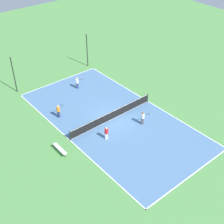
{
  "coord_description": "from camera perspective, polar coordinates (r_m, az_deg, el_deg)",
  "views": [
    {
      "loc": [
        -16.4,
        -19.79,
        19.29
      ],
      "look_at": [
        0.0,
        0.0,
        0.9
      ],
      "focal_mm": 50.0,
      "sensor_mm": 36.0,
      "label": 1
    }
  ],
  "objects": [
    {
      "name": "player_near_white",
      "position": [
        37.04,
        -6.39,
        5.44
      ],
      "size": [
        0.99,
        0.66,
        1.43
      ],
      "rotation": [
        0.0,
        0.0,
        5.89
      ],
      "color": "navy",
      "rests_on": "court_surface"
    },
    {
      "name": "court_surface",
      "position": [
        32.13,
        -0.0,
        -1.29
      ],
      "size": [
        10.5,
        20.5,
        0.02
      ],
      "color": "#4C729E",
      "rests_on": "ground_plane"
    },
    {
      "name": "tennis_net",
      "position": [
        31.82,
        -0.0,
        -0.53
      ],
      "size": [
        10.3,
        0.1,
        1.01
      ],
      "color": "black",
      "rests_on": "court_surface"
    },
    {
      "name": "ground_plane",
      "position": [
        32.14,
        -0.0,
        -1.31
      ],
      "size": [
        80.0,
        80.0,
        0.0
      ],
      "primitive_type": "plane",
      "color": "#518E47"
    },
    {
      "name": "tennis_ball_midcourt",
      "position": [
        30.11,
        18.57,
        -6.39
      ],
      "size": [
        0.07,
        0.07,
        0.07
      ],
      "primitive_type": "sphere",
      "color": "#CCE033",
      "rests_on": "court_surface"
    },
    {
      "name": "player_coach_red",
      "position": [
        29.22,
        -1.03,
        -3.75
      ],
      "size": [
        0.5,
        0.5,
        1.36
      ],
      "rotation": [
        0.0,
        0.0,
        2.57
      ],
      "color": "white",
      "rests_on": "court_surface"
    },
    {
      "name": "tennis_ball_right_alley",
      "position": [
        29.98,
        -2.51,
        -4.37
      ],
      "size": [
        0.07,
        0.07,
        0.07
      ],
      "primitive_type": "sphere",
      "color": "#CCE033",
      "rests_on": "court_surface"
    },
    {
      "name": "player_center_orange",
      "position": [
        32.4,
        -9.77,
        0.29
      ],
      "size": [
        0.99,
        0.65,
        1.46
      ],
      "rotation": [
        0.0,
        0.0,
        0.37
      ],
      "color": "navy",
      "rests_on": "court_surface"
    },
    {
      "name": "tennis_ball_near_net",
      "position": [
        30.27,
        -3.55,
        -3.96
      ],
      "size": [
        0.07,
        0.07,
        0.07
      ],
      "primitive_type": "sphere",
      "color": "#CCE033",
      "rests_on": "court_surface"
    },
    {
      "name": "fence_post_back_left",
      "position": [
        37.2,
        -17.52,
        6.49
      ],
      "size": [
        0.12,
        0.12,
        4.41
      ],
      "color": "black",
      "rests_on": "ground_plane"
    },
    {
      "name": "player_far_white",
      "position": [
        31.13,
        5.64,
        -0.96
      ],
      "size": [
        0.99,
        0.68,
        1.45
      ],
      "rotation": [
        0.0,
        0.0,
        5.86
      ],
      "color": "#4C4C51",
      "rests_on": "court_surface"
    },
    {
      "name": "bench",
      "position": [
        28.43,
        -9.5,
        -6.68
      ],
      "size": [
        0.36,
        1.92,
        0.45
      ],
      "rotation": [
        0.0,
        0.0,
        1.57
      ],
      "color": "silver",
      "rests_on": "ground_plane"
    },
    {
      "name": "fence_post_back_right",
      "position": [
        41.46,
        -4.57,
        11.13
      ],
      "size": [
        0.12,
        0.12,
        4.41
      ],
      "color": "black",
      "rests_on": "ground_plane"
    }
  ]
}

